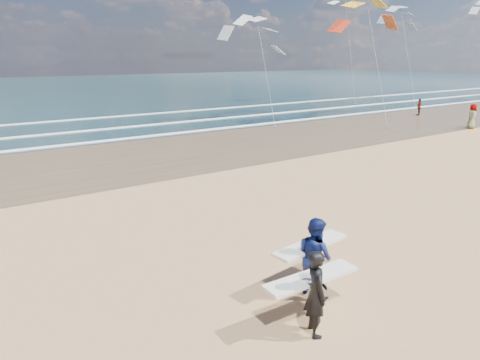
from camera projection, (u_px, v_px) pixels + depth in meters
wet_sand_strip at (335, 128)px, 33.31m from camera, size 220.00×12.00×0.01m
ocean at (113, 87)px, 76.34m from camera, size 220.00×100.00×0.02m
foam_breakers at (259, 114)px, 41.35m from camera, size 220.00×11.70×0.05m
surfer_near at (315, 291)px, 8.57m from camera, size 2.21×1.04×1.84m
surfer_far at (314, 256)px, 10.01m from camera, size 2.25×1.22×1.92m
beachgoer_0 at (472, 116)px, 33.06m from camera, size 1.10×1.06×1.91m
beachgoer_1 at (419, 107)px, 40.44m from camera, size 0.97×0.74×1.53m
kite_0 at (373, 38)px, 33.87m from camera, size 7.28×4.90×11.37m
kite_1 at (263, 54)px, 35.28m from camera, size 6.58×4.82×9.68m
kite_2 at (406, 44)px, 48.27m from camera, size 6.20×4.78×11.99m
kite_5 at (349, 32)px, 50.07m from camera, size 5.66×4.72×14.98m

